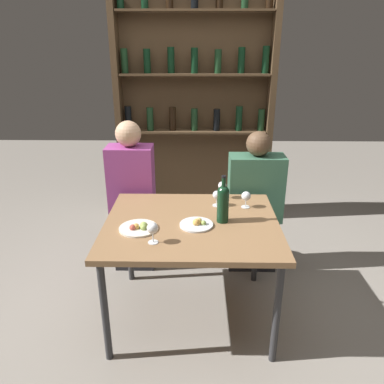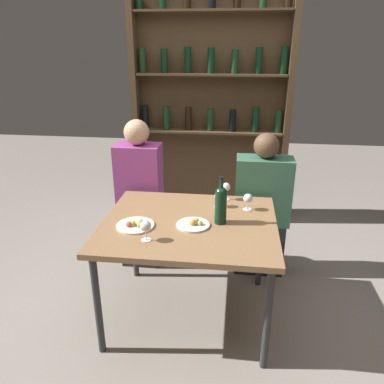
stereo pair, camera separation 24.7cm
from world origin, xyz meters
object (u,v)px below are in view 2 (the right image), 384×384
(wine_glass_3, at_px, (146,227))
(seated_person_left, at_px, (140,199))
(wine_glass_0, at_px, (248,199))
(food_plate_1, at_px, (194,224))
(wine_bottle, at_px, (221,203))
(seated_person_right, at_px, (261,210))
(wine_glass_2, at_px, (219,197))
(food_plate_0, at_px, (136,225))
(wine_glass_1, at_px, (226,188))

(wine_glass_3, relative_size, seated_person_left, 0.10)
(wine_glass_0, distance_m, food_plate_1, 0.45)
(wine_bottle, relative_size, seated_person_right, 0.26)
(wine_glass_2, bearing_deg, wine_glass_0, -6.72)
(wine_glass_0, relative_size, food_plate_0, 0.49)
(food_plate_0, bearing_deg, wine_bottle, 13.11)
(wine_glass_2, xyz_separation_m, food_plate_1, (-0.14, -0.31, -0.06))
(wine_glass_1, height_order, food_plate_1, wine_glass_1)
(seated_person_right, bearing_deg, wine_glass_2, -131.28)
(food_plate_0, height_order, food_plate_1, food_plate_0)
(wine_bottle, bearing_deg, food_plate_0, -166.89)
(wine_glass_2, height_order, seated_person_left, seated_person_left)
(wine_bottle, xyz_separation_m, wine_glass_0, (0.17, 0.22, -0.06))
(wine_glass_1, bearing_deg, food_plate_1, -112.39)
(wine_bottle, xyz_separation_m, seated_person_right, (0.30, 0.62, -0.32))
(seated_person_right, bearing_deg, wine_glass_0, -107.82)
(food_plate_0, distance_m, seated_person_right, 1.13)
(wine_glass_2, relative_size, seated_person_left, 0.09)
(wine_glass_3, distance_m, food_plate_0, 0.21)
(wine_bottle, xyz_separation_m, food_plate_1, (-0.16, -0.06, -0.12))
(wine_glass_1, relative_size, food_plate_0, 0.55)
(wine_glass_2, xyz_separation_m, food_plate_0, (-0.49, -0.37, -0.06))
(wine_glass_2, height_order, wine_glass_3, wine_glass_3)
(wine_glass_3, xyz_separation_m, food_plate_0, (-0.11, 0.16, -0.08))
(wine_glass_3, height_order, seated_person_right, seated_person_right)
(wine_glass_0, xyz_separation_m, seated_person_right, (0.13, 0.40, -0.26))
(wine_glass_1, bearing_deg, seated_person_left, 161.45)
(food_plate_1, distance_m, seated_person_left, 0.88)
(wine_glass_2, height_order, food_plate_1, wine_glass_2)
(seated_person_left, bearing_deg, wine_glass_0, -24.71)
(wine_bottle, xyz_separation_m, wine_glass_2, (-0.03, 0.25, -0.06))
(wine_glass_0, bearing_deg, wine_glass_2, 173.28)
(wine_glass_0, height_order, food_plate_1, wine_glass_0)
(wine_bottle, xyz_separation_m, seated_person_left, (-0.69, 0.62, -0.27))
(wine_glass_2, bearing_deg, wine_bottle, -84.00)
(food_plate_1, bearing_deg, wine_glass_1, 67.61)
(wine_glass_0, height_order, wine_glass_2, wine_glass_0)
(wine_glass_3, relative_size, seated_person_right, 0.11)
(seated_person_right, bearing_deg, wine_bottle, -115.93)
(wine_glass_0, relative_size, seated_person_left, 0.09)
(food_plate_0, bearing_deg, wine_glass_3, -56.58)
(wine_glass_3, height_order, food_plate_1, wine_glass_3)
(wine_glass_2, distance_m, food_plate_1, 0.35)
(wine_glass_2, bearing_deg, seated_person_right, 48.72)
(wine_bottle, distance_m, wine_glass_0, 0.29)
(wine_glass_0, xyz_separation_m, wine_glass_3, (-0.59, -0.51, 0.01))
(wine_glass_2, relative_size, wine_glass_3, 0.89)
(food_plate_0, distance_m, food_plate_1, 0.36)
(wine_glass_1, xyz_separation_m, wine_glass_2, (-0.05, -0.14, -0.02))
(wine_glass_1, relative_size, wine_glass_2, 1.16)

